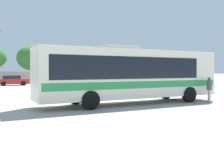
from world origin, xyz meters
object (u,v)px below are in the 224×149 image
at_px(attendant_by_bus_door, 209,88).
at_px(roadside_tree_midright, 32,58).
at_px(parked_car_second_red, 13,80).
at_px(coach_bus_cream_green, 130,73).

distance_m(attendant_by_bus_door, roadside_tree_midright, 37.75).
xyz_separation_m(attendant_by_bus_door, parked_car_second_red, (-8.98, 27.42, -0.18)).
height_order(coach_bus_cream_green, parked_car_second_red, coach_bus_cream_green).
relative_size(attendant_by_bus_door, roadside_tree_midright, 0.25).
bearing_deg(attendant_by_bus_door, coach_bus_cream_green, 159.03).
distance_m(coach_bus_cream_green, parked_car_second_red, 25.78).
height_order(coach_bus_cream_green, attendant_by_bus_door, coach_bus_cream_green).
bearing_deg(roadside_tree_midright, coach_bus_cream_green, -91.21).
distance_m(attendant_by_bus_door, parked_car_second_red, 28.85).
bearing_deg(parked_car_second_red, attendant_by_bus_door, -71.87).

